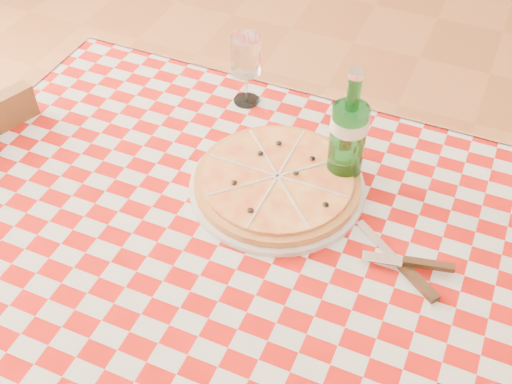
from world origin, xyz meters
TOP-DOWN VIEW (x-y plane):
  - dining_table at (0.00, 0.00)m, footprint 1.20×0.80m
  - tablecloth at (0.00, 0.00)m, footprint 1.30×0.90m
  - pizza_plate at (-0.01, 0.14)m, footprint 0.34×0.34m
  - water_bottle at (0.10, 0.22)m, footprint 0.09×0.09m
  - wine_glass at (-0.18, 0.37)m, footprint 0.08×0.08m
  - cutlery at (0.26, 0.05)m, footprint 0.24×0.21m

SIDE VIEW (x-z plane):
  - dining_table at x=0.00m, z-range 0.28..1.03m
  - tablecloth at x=0.00m, z-range 0.75..0.76m
  - cutlery at x=0.26m, z-range 0.76..0.78m
  - pizza_plate at x=-0.01m, z-range 0.76..0.80m
  - wine_glass at x=-0.18m, z-range 0.76..0.92m
  - water_bottle at x=0.10m, z-range 0.76..1.01m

